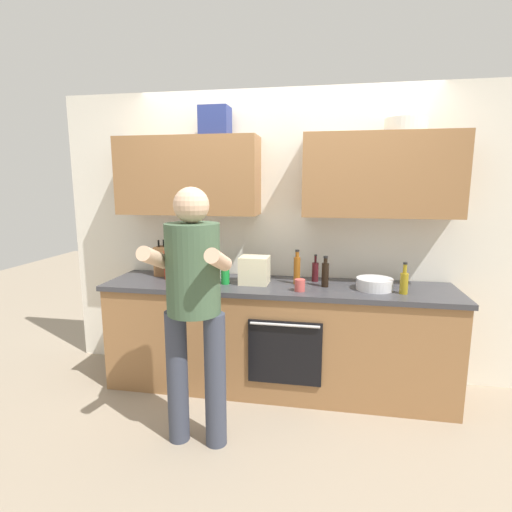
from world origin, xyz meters
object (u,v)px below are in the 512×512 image
at_px(bottle_juice, 200,272).
at_px(person_standing, 194,298).
at_px(bottle_oil, 404,282).
at_px(mixing_bowl, 374,284).
at_px(bottle_soy, 325,274).
at_px(knife_block, 162,261).
at_px(bottle_soda, 225,274).
at_px(grocery_bag_produce, 206,269).
at_px(bottle_wine, 315,271).
at_px(bottle_vinegar, 191,272).
at_px(cup_ceramic, 300,285).
at_px(bottle_hotsauce, 168,264).
at_px(grocery_bag_rice, 254,270).
at_px(bottle_syrup, 297,269).

bearing_deg(bottle_juice, person_standing, -74.99).
height_order(bottle_oil, mixing_bowl, bottle_oil).
height_order(person_standing, bottle_oil, person_standing).
relative_size(bottle_soy, knife_block, 0.78).
distance_m(person_standing, bottle_soda, 0.78).
xyz_separation_m(bottle_soy, knife_block, (-1.45, 0.15, 0.02)).
relative_size(person_standing, grocery_bag_produce, 6.62).
xyz_separation_m(bottle_wine, bottle_vinegar, (-1.00, -0.25, 0.01)).
height_order(bottle_soy, knife_block, knife_block).
height_order(bottle_soda, knife_block, knife_block).
bearing_deg(person_standing, cup_ceramic, 46.68).
xyz_separation_m(bottle_hotsauce, bottle_soy, (1.33, -0.02, -0.02)).
bearing_deg(bottle_juice, knife_block, 144.50).
bearing_deg(bottle_oil, knife_block, 172.59).
bearing_deg(bottle_soy, bottle_wine, 117.24).
height_order(bottle_oil, knife_block, knife_block).
relative_size(person_standing, bottle_hotsauce, 5.61).
height_order(bottle_wine, bottle_vinegar, bottle_vinegar).
height_order(bottle_oil, cup_ceramic, bottle_oil).
distance_m(bottle_oil, mixing_bowl, 0.22).
distance_m(bottle_soda, grocery_bag_rice, 0.24).
bearing_deg(bottle_wine, bottle_syrup, -140.92).
xyz_separation_m(bottle_syrup, knife_block, (-1.22, 0.11, 0.01)).
bearing_deg(person_standing, bottle_wine, 53.80).
bearing_deg(person_standing, grocery_bag_produce, 102.69).
bearing_deg(bottle_wine, bottle_hotsauce, -173.30).
xyz_separation_m(bottle_vinegar, grocery_bag_produce, (0.06, 0.20, -0.01)).
height_order(bottle_oil, bottle_juice, bottle_juice).
relative_size(bottle_hotsauce, cup_ceramic, 3.27).
bearing_deg(bottle_syrup, bottle_soy, -11.16).
bearing_deg(grocery_bag_rice, bottle_oil, -5.33).
xyz_separation_m(person_standing, grocery_bag_rice, (0.24, 0.83, 0.01)).
relative_size(bottle_soy, bottle_syrup, 0.88).
distance_m(bottle_syrup, mixing_bowl, 0.62).
xyz_separation_m(bottle_wine, bottle_juice, (-0.90, -0.34, 0.03)).
distance_m(bottle_oil, grocery_bag_produce, 1.62).
bearing_deg(person_standing, grocery_bag_rice, 74.00).
bearing_deg(bottle_soda, mixing_bowl, 1.59).
height_order(bottle_hotsauce, bottle_juice, bottle_hotsauce).
relative_size(bottle_hotsauce, bottle_syrup, 1.06).
distance_m(bottle_syrup, knife_block, 1.22).
xyz_separation_m(bottle_wine, grocery_bag_produce, (-0.94, -0.06, -0.00)).
height_order(bottle_wine, grocery_bag_produce, bottle_wine).
xyz_separation_m(bottle_syrup, cup_ceramic, (0.04, -0.22, -0.08)).
relative_size(bottle_vinegar, knife_block, 0.75).
distance_m(bottle_vinegar, grocery_bag_produce, 0.21).
xyz_separation_m(person_standing, bottle_juice, (-0.18, 0.66, 0.01)).
bearing_deg(bottle_soy, person_standing, -134.30).
bearing_deg(bottle_hotsauce, bottle_soda, -7.61).
bearing_deg(bottle_oil, bottle_hotsauce, 176.25).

